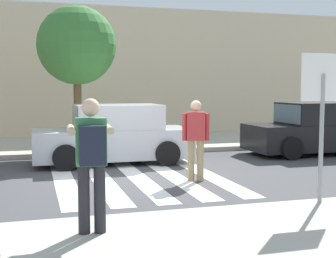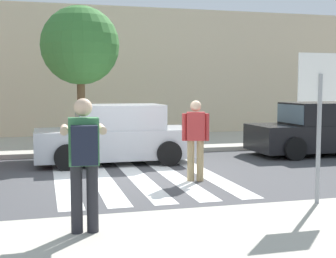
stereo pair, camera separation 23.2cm
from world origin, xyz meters
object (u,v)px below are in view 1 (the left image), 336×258
Objects in this scene: pedestrian_crossing at (196,136)px; parked_car_black at (316,130)px; street_tree_center at (77,46)px; photographer_with_backpack at (91,154)px; stop_sign at (322,95)px; parked_car_silver at (114,136)px.

parked_car_black is (4.86, 2.87, -0.25)m from pedestrian_crossing.
street_tree_center is at bearing 111.80° from pedestrian_crossing.
street_tree_center reaches higher than photographer_with_backpack.
parked_car_silver is (-2.39, 5.71, -1.16)m from stop_sign.
photographer_with_backpack is at bearing -170.60° from stop_sign.
street_tree_center is at bearing 162.70° from parked_car_black.
stop_sign reaches higher than pedestrian_crossing.
stop_sign is at bearing -68.33° from street_tree_center.
pedestrian_crossing is (2.63, 3.47, -0.19)m from photographer_with_backpack.
photographer_with_backpack is (-3.75, -0.62, -0.72)m from stop_sign.
stop_sign is 3.87m from photographer_with_backpack.
stop_sign is 1.39× the size of pedestrian_crossing.
parked_car_silver is 1.00× the size of parked_car_black.
parked_car_black is at bearing 40.22° from photographer_with_backpack.
parked_car_black is at bearing 30.55° from pedestrian_crossing.
stop_sign is 6.93m from parked_car_black.
pedestrian_crossing is 3.15m from parked_car_silver.
pedestrian_crossing is 0.40× the size of street_tree_center.
stop_sign is 3.19m from pedestrian_crossing.
pedestrian_crossing is 5.85m from street_tree_center.
pedestrian_crossing is (-1.12, 2.85, -0.91)m from stop_sign.
photographer_with_backpack is 8.74m from street_tree_center.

